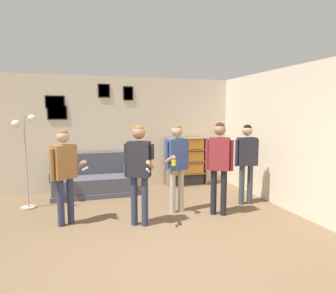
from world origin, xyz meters
The scene contains 13 objects.
ground_plane centered at (0.00, 0.00, 0.00)m, with size 20.00×20.00×0.00m, color brown.
wall_back centered at (-0.01, 3.79, 1.36)m, with size 7.96×0.08×2.70m.
wall_right centered at (2.81, 1.88, 1.35)m, with size 0.06×6.16×2.70m.
couch centered at (-0.74, 3.37, 0.30)m, with size 1.72×0.80×0.92m.
bookshelf centered at (1.61, 3.57, 0.61)m, with size 1.02×0.30×1.21m.
floor_lamp centered at (-1.97, 2.74, 1.22)m, with size 0.43×0.28×1.81m.
person_player_foreground_left centered at (-1.23, 1.63, 0.96)m, with size 0.59×0.37×1.59m.
person_player_foreground_center centered at (-0.07, 1.24, 1.02)m, with size 0.45×0.58×1.66m.
person_watcher_holding_cup centered at (0.73, 1.70, 1.00)m, with size 0.49×0.48×1.64m.
person_spectator_near_bookshelf centered at (1.41, 1.34, 1.03)m, with size 0.44×0.36×1.68m.
person_spectator_far_right centered at (2.23, 1.77, 0.99)m, with size 0.50×0.23×1.62m.
bottle_on_floor centered at (-1.18, 2.63, 0.09)m, with size 0.07×0.07×0.23m.
drinking_cup centered at (1.35, 3.57, 1.27)m, with size 0.08×0.08×0.10m.
Camera 1 is at (-1.00, -3.46, 1.85)m, focal length 32.00 mm.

